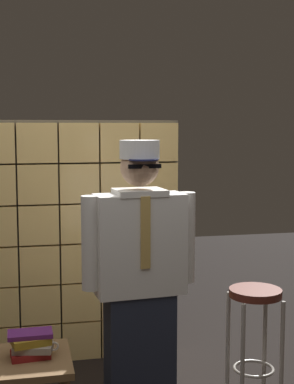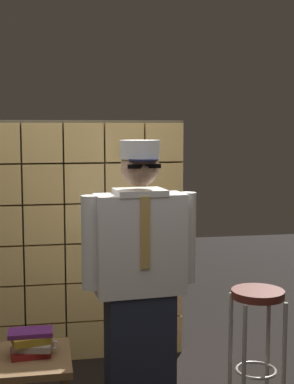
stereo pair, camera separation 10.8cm
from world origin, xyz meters
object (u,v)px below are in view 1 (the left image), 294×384
at_px(bar_stool, 255,318).
at_px(coffee_mug, 44,348).
at_px(side_table, 25,370).
at_px(book_stack, 31,344).
at_px(standing_person, 140,281).

distance_m(bar_stool, coffee_mug, 1.37).
bearing_deg(coffee_mug, side_table, -174.67).
bearing_deg(side_table, book_stack, 19.43).
bearing_deg(side_table, coffee_mug, 5.33).
xyz_separation_m(bar_stool, coffee_mug, (-1.35, -0.18, -0.02)).
relative_size(bar_stool, side_table, 1.47).
height_order(standing_person, bar_stool, standing_person).
height_order(standing_person, book_stack, standing_person).
distance_m(standing_person, side_table, 0.82).
bearing_deg(side_table, bar_stool, 7.26).
bearing_deg(side_table, standing_person, 3.40).
bearing_deg(bar_stool, side_table, -172.74).
relative_size(bar_stool, coffee_mug, 6.09).
bearing_deg(bar_stool, coffee_mug, -172.59).
distance_m(bar_stool, side_table, 1.48).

